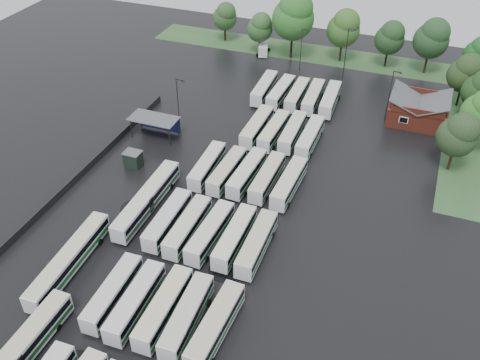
% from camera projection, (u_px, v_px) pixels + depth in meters
% --- Properties ---
extents(ground, '(160.00, 160.00, 0.00)m').
position_uv_depth(ground, '(194.00, 243.00, 70.57)').
color(ground, black).
rests_on(ground, ground).
extents(brick_building, '(10.07, 8.60, 5.39)m').
position_uv_depth(brick_building, '(418.00, 112.00, 94.52)').
color(brick_building, brown).
rests_on(brick_building, ground).
extents(wash_shed, '(8.20, 4.20, 3.58)m').
position_uv_depth(wash_shed, '(155.00, 120.00, 90.10)').
color(wash_shed, '#2D2D30').
rests_on(wash_shed, ground).
extents(utility_hut, '(2.70, 2.20, 2.62)m').
position_uv_depth(utility_hut, '(133.00, 159.00, 83.78)').
color(utility_hut, black).
rests_on(utility_hut, ground).
extents(grass_strip_north, '(80.00, 10.00, 0.01)m').
position_uv_depth(grass_strip_north, '(325.00, 55.00, 118.34)').
color(grass_strip_north, '#31582B').
rests_on(grass_strip_north, ground).
extents(grass_strip_east, '(10.00, 50.00, 0.01)m').
position_uv_depth(grass_strip_east, '(475.00, 131.00, 92.82)').
color(grass_strip_east, '#31582B').
rests_on(grass_strip_east, ground).
extents(west_fence, '(0.10, 50.00, 1.20)m').
position_uv_depth(west_fence, '(85.00, 171.00, 82.49)').
color(west_fence, '#2D2D30').
rests_on(west_fence, ground).
extents(bus_r1c0, '(2.58, 10.70, 2.96)m').
position_uv_depth(bus_r1c0, '(113.00, 292.00, 61.64)').
color(bus_r1c0, white).
rests_on(bus_r1c0, ground).
extents(bus_r1c1, '(2.60, 10.93, 3.03)m').
position_uv_depth(bus_r1c1, '(136.00, 302.00, 60.53)').
color(bus_r1c1, white).
rests_on(bus_r1c1, ground).
extents(bus_r1c2, '(2.52, 11.04, 3.06)m').
position_uv_depth(bus_r1c2, '(164.00, 308.00, 59.79)').
color(bus_r1c2, white).
rests_on(bus_r1c2, ground).
extents(bus_r1c3, '(2.80, 10.99, 3.03)m').
position_uv_depth(bus_r1c3, '(187.00, 316.00, 58.90)').
color(bus_r1c3, white).
rests_on(bus_r1c3, ground).
extents(bus_r1c4, '(2.73, 11.15, 3.08)m').
position_uv_depth(bus_r1c4, '(216.00, 325.00, 57.86)').
color(bus_r1c4, white).
rests_on(bus_r1c4, ground).
extents(bus_r2c0, '(2.48, 10.92, 3.03)m').
position_uv_depth(bus_r2c0, '(168.00, 220.00, 71.75)').
color(bus_r2c0, white).
rests_on(bus_r2c0, ground).
extents(bus_r2c1, '(2.35, 10.83, 3.01)m').
position_uv_depth(bus_r2c1, '(188.00, 227.00, 70.66)').
color(bus_r2c1, white).
rests_on(bus_r2c1, ground).
extents(bus_r2c2, '(2.69, 10.90, 3.01)m').
position_uv_depth(bus_r2c2, '(210.00, 232.00, 69.77)').
color(bus_r2c2, white).
rests_on(bus_r2c2, ground).
extents(bus_r2c3, '(2.34, 10.85, 3.02)m').
position_uv_depth(bus_r2c3, '(235.00, 237.00, 69.05)').
color(bus_r2c3, white).
rests_on(bus_r2c3, ground).
extents(bus_r2c4, '(2.46, 10.91, 3.03)m').
position_uv_depth(bus_r2c4, '(257.00, 244.00, 68.06)').
color(bus_r2c4, white).
rests_on(bus_r2c4, ground).
extents(bus_r3c0, '(2.56, 10.62, 2.94)m').
position_uv_depth(bus_r3c0, '(207.00, 166.00, 81.82)').
color(bus_r3c0, white).
rests_on(bus_r3c0, ground).
extents(bus_r3c1, '(2.61, 10.56, 2.92)m').
position_uv_depth(bus_r3c1, '(227.00, 171.00, 80.82)').
color(bus_r3c1, white).
rests_on(bus_r3c1, ground).
extents(bus_r3c2, '(2.78, 10.87, 3.00)m').
position_uv_depth(bus_r3c2, '(247.00, 173.00, 80.25)').
color(bus_r3c2, white).
rests_on(bus_r3c2, ground).
extents(bus_r3c3, '(2.41, 10.66, 2.96)m').
position_uv_depth(bus_r3c3, '(267.00, 177.00, 79.42)').
color(bus_r3c3, white).
rests_on(bus_r3c3, ground).
extents(bus_r3c4, '(2.65, 10.91, 3.02)m').
position_uv_depth(bus_r3c4, '(289.00, 183.00, 78.28)').
color(bus_r3c4, white).
rests_on(bus_r3c4, ground).
extents(bus_r4c1, '(2.47, 11.12, 3.09)m').
position_uv_depth(bus_r4c1, '(257.00, 127.00, 90.84)').
color(bus_r4c1, white).
rests_on(bus_r4c1, ground).
extents(bus_r4c2, '(2.59, 10.64, 2.94)m').
position_uv_depth(bus_r4c2, '(274.00, 131.00, 89.97)').
color(bus_r4c2, white).
rests_on(bus_r4c2, ground).
extents(bus_r4c3, '(2.42, 10.67, 2.96)m').
position_uv_depth(bus_r4c3, '(293.00, 132.00, 89.60)').
color(bus_r4c3, white).
rests_on(bus_r4c3, ground).
extents(bus_r4c4, '(2.36, 10.81, 3.00)m').
position_uv_depth(bus_r4c4, '(310.00, 137.00, 88.31)').
color(bus_r4c4, white).
rests_on(bus_r4c4, ground).
extents(bus_r5c0, '(2.72, 11.02, 3.05)m').
position_uv_depth(bus_r5c0, '(264.00, 88.00, 102.18)').
color(bus_r5c0, white).
rests_on(bus_r5c0, ground).
extents(bus_r5c1, '(2.61, 10.77, 2.98)m').
position_uv_depth(bus_r5c1, '(281.00, 92.00, 100.99)').
color(bus_r5c1, white).
rests_on(bus_r5c1, ground).
extents(bus_r5c2, '(2.37, 10.52, 2.92)m').
position_uv_depth(bus_r5c2, '(297.00, 95.00, 100.20)').
color(bus_r5c2, white).
rests_on(bus_r5c2, ground).
extents(bus_r5c3, '(2.72, 10.79, 2.98)m').
position_uv_depth(bus_r5c3, '(313.00, 97.00, 99.41)').
color(bus_r5c3, white).
rests_on(bus_r5c3, ground).
extents(bus_r5c4, '(2.80, 10.96, 3.02)m').
position_uv_depth(bus_r5c4, '(330.00, 99.00, 98.65)').
color(bus_r5c4, white).
rests_on(bus_r5c4, ground).
extents(artic_bus_west_a, '(2.34, 16.06, 2.98)m').
position_uv_depth(artic_bus_west_a, '(17.00, 355.00, 54.89)').
color(artic_bus_west_a, white).
rests_on(artic_bus_west_a, ground).
extents(artic_bus_west_b, '(2.52, 16.36, 3.03)m').
position_uv_depth(artic_bus_west_b, '(147.00, 199.00, 75.16)').
color(artic_bus_west_b, white).
rests_on(artic_bus_west_b, ground).
extents(artic_bus_west_c, '(2.86, 15.87, 2.93)m').
position_uv_depth(artic_bus_west_c, '(69.00, 260.00, 65.84)').
color(artic_bus_west_c, white).
rests_on(artic_bus_west_c, ground).
extents(minibus, '(3.38, 5.62, 2.31)m').
position_uv_depth(minibus, '(263.00, 48.00, 118.23)').
color(minibus, white).
rests_on(minibus, ground).
extents(tree_north_0, '(5.52, 5.51, 9.13)m').
position_uv_depth(tree_north_0, '(225.00, 16.00, 121.37)').
color(tree_north_0, black).
rests_on(tree_north_0, ground).
extents(tree_north_1, '(5.60, 5.60, 9.28)m').
position_uv_depth(tree_north_1, '(260.00, 27.00, 115.71)').
color(tree_north_1, black).
rests_on(tree_north_1, ground).
extents(tree_north_2, '(8.92, 8.92, 14.77)m').
position_uv_depth(tree_north_2, '(294.00, 15.00, 111.50)').
color(tree_north_2, black).
rests_on(tree_north_2, ground).
extents(tree_north_3, '(6.99, 6.99, 11.57)m').
position_uv_depth(tree_north_3, '(344.00, 28.00, 111.47)').
color(tree_north_3, '#32271B').
rests_on(tree_north_3, ground).
extents(tree_north_4, '(6.12, 6.12, 10.14)m').
position_uv_depth(tree_north_4, '(390.00, 37.00, 109.73)').
color(tree_north_4, black).
rests_on(tree_north_4, ground).
extents(tree_north_5, '(7.13, 7.13, 11.80)m').
position_uv_depth(tree_north_5, '(432.00, 38.00, 106.69)').
color(tree_north_5, '#3B281E').
rests_on(tree_north_5, ground).
extents(tree_east_0, '(6.15, 6.15, 10.19)m').
position_uv_depth(tree_east_0, '(459.00, 134.00, 79.78)').
color(tree_east_0, '#3A2419').
rests_on(tree_east_0, ground).
extents(tree_east_3, '(6.28, 6.28, 10.41)m').
position_uv_depth(tree_east_3, '(466.00, 73.00, 96.13)').
color(tree_east_3, black).
rests_on(tree_east_3, ground).
extents(lamp_post_ne, '(1.47, 0.29, 9.55)m').
position_uv_depth(lamp_post_ne, '(391.00, 92.00, 92.64)').
color(lamp_post_ne, '#2D2D30').
rests_on(lamp_post_ne, ground).
extents(lamp_post_nw, '(1.58, 0.31, 10.29)m').
position_uv_depth(lamp_post_nw, '(179.00, 102.00, 88.87)').
color(lamp_post_nw, '#2D2D30').
rests_on(lamp_post_nw, ground).
extents(lamp_post_back_w, '(1.40, 0.27, 9.07)m').
position_uv_depth(lamp_post_back_w, '(302.00, 46.00, 109.11)').
color(lamp_post_back_w, '#2D2D30').
rests_on(lamp_post_back_w, ground).
extents(lamp_post_back_e, '(1.66, 0.32, 10.78)m').
position_uv_depth(lamp_post_back_e, '(347.00, 50.00, 105.25)').
color(lamp_post_back_e, '#2D2D30').
rests_on(lamp_post_back_e, ground).
extents(puddle_2, '(4.51, 4.51, 0.01)m').
position_uv_depth(puddle_2, '(136.00, 208.00, 76.21)').
color(puddle_2, black).
rests_on(puddle_2, ground).
extents(puddle_3, '(4.31, 4.31, 0.01)m').
position_uv_depth(puddle_3, '(226.00, 270.00, 66.63)').
color(puddle_3, black).
rests_on(puddle_3, ground).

